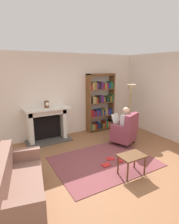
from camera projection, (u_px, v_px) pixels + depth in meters
The scene contains 13 objects.
ground at pixel (111, 167), 4.19m from camera, with size 14.00×14.00×0.00m, color #8E5C3B.
back_wall at pixel (67, 95), 6.02m from camera, with size 5.60×0.10×2.70m, color silver.
side_wall_right at pixel (153, 94), 6.19m from camera, with size 0.10×5.20×2.70m, color silver.
area_rug at pixel (104, 161), 4.45m from camera, with size 2.40×1.80×0.01m, color brown.
fireplace at pixel (47, 123), 5.61m from camera, with size 1.35×0.64×1.08m.
mantel_clock at pixel (47, 104), 5.38m from camera, with size 0.14×0.14×0.20m.
bookshelf at pixel (100, 103), 6.49m from camera, with size 1.02×0.32×2.04m.
armchair_reading at pixel (126, 131), 5.34m from camera, with size 0.84×0.83×0.97m.
seated_reader at pixel (122, 124), 5.36m from camera, with size 0.51×0.60×1.14m.
sofa_floral at pixel (18, 187), 3.00m from camera, with size 1.05×1.81×0.85m.
side_table at pixel (132, 158), 3.83m from camera, with size 0.56×0.39×0.46m.
scattered_books at pixel (113, 161), 4.41m from camera, with size 0.64×0.40×0.03m.
floor_lamp at pixel (131, 92), 6.04m from camera, with size 0.32×0.32×1.71m.
Camera 1 is at (-2.29, -3.02, 2.26)m, focal length 29.01 mm.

